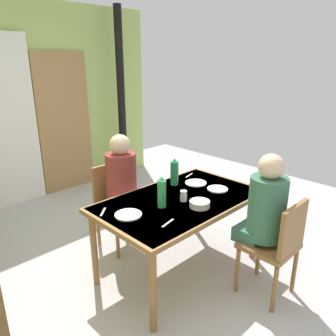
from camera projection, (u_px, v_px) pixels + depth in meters
ground_plane at (158, 277)px, 2.99m from camera, size 6.89×6.89×0.00m
wall_back at (22, 104)px, 4.35m from camera, size 4.11×0.10×2.64m
door_wooden at (64, 123)px, 4.76m from camera, size 0.80×0.05×2.00m
stove_pipe_column at (121, 98)px, 5.04m from camera, size 0.12×0.12×2.64m
curtain_panel at (1, 124)px, 4.13m from camera, size 0.90×0.03×2.22m
dining_table at (180, 206)px, 2.90m from camera, size 1.48×0.89×0.73m
chair_near_diner at (277, 244)px, 2.61m from camera, size 0.40×0.40×0.87m
chair_far_diner at (116, 200)px, 3.40m from camera, size 0.40×0.40×0.87m
person_near_diner at (265, 206)px, 2.61m from camera, size 0.30×0.37×0.77m
person_far_diner at (122, 178)px, 3.22m from camera, size 0.30×0.37×0.77m
water_bottle_green_near at (161, 193)px, 2.68m from camera, size 0.07×0.07×0.27m
water_bottle_green_far at (174, 172)px, 3.16m from camera, size 0.08×0.08×0.27m
serving_bowl_center at (200, 204)px, 2.71m from camera, size 0.17×0.17×0.05m
dinner_plate_near_left at (128, 215)px, 2.57m from camera, size 0.22×0.22×0.01m
dinner_plate_near_right at (217, 189)px, 3.07m from camera, size 0.19×0.19×0.01m
dinner_plate_far_center at (196, 183)px, 3.22m from camera, size 0.21×0.21×0.01m
drinking_glass_by_near_diner at (184, 196)px, 2.82m from camera, size 0.06×0.06×0.09m
cutlery_knife_near at (103, 212)px, 2.62m from camera, size 0.12×0.11×0.00m
cutlery_fork_near at (189, 175)px, 3.44m from camera, size 0.15×0.05×0.00m
cutlery_knife_far at (168, 223)px, 2.45m from camera, size 0.15×0.05×0.00m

